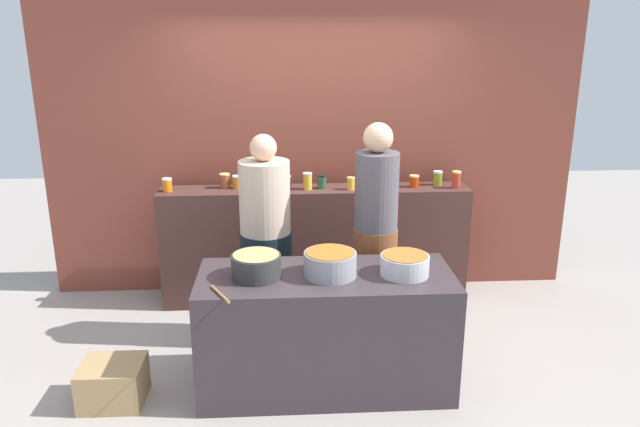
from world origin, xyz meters
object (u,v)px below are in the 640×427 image
Objects in this scene: preserve_jar_10 at (456,180)px; preserve_jar_4 at (308,181)px; preserve_jar_7 at (371,181)px; bread_crate at (113,383)px; preserve_jar_6 at (351,183)px; preserve_jar_3 at (287,183)px; preserve_jar_5 at (322,182)px; cook_in_cap at (375,247)px; preserve_jar_8 at (414,181)px; wooden_spoon at (220,294)px; cook_with_tongs at (266,252)px; preserve_jar_0 at (167,185)px; preserve_jar_2 at (237,182)px; cooking_pot_left at (256,266)px; preserve_jar_9 at (438,178)px; preserve_jar_1 at (225,181)px; cooking_pot_right at (405,265)px; cooking_pot_center at (330,264)px.

preserve_jar_4 is at bearing 178.52° from preserve_jar_10.
preserve_jar_7 is 0.29× the size of bread_crate.
preserve_jar_7 is at bearing 20.20° from preserve_jar_6.
preserve_jar_6 is (0.55, -0.03, -0.01)m from preserve_jar_3.
preserve_jar_5 is 0.95m from cook_in_cap.
bread_crate is at bearing -159.14° from cook_in_cap.
preserve_jar_8 reaches higher than bread_crate.
wooden_spoon is 1.01m from cook_with_tongs.
preserve_jar_0 is 1.02× the size of preserve_jar_2.
preserve_jar_4 is 0.09× the size of cook_with_tongs.
cooking_pot_left is at bearing -105.75° from preserve_jar_4.
cook_in_cap is at bearing -66.89° from preserve_jar_5.
preserve_jar_0 is 2.36m from preserve_jar_9.
preserve_jar_10 reaches higher than preserve_jar_7.
cook_with_tongs is 1.42m from bread_crate.
preserve_jar_2 is at bearing -10.25° from preserve_jar_1.
preserve_jar_9 is at bearing 139.25° from preserve_jar_10.
preserve_jar_10 is at bearing 40.68° from wooden_spoon.
preserve_jar_5 reaches higher than cooking_pot_right.
cook_with_tongs is at bearing 75.39° from wooden_spoon.
preserve_jar_8 is at bearing -2.36° from preserve_jar_1.
preserve_jar_3 is 1.07× the size of preserve_jar_7.
preserve_jar_9 is 2.15m from cooking_pot_left.
preserve_jar_1 reaches higher than wooden_spoon.
preserve_jar_0 is at bearing -169.76° from preserve_jar_1.
cook_with_tongs is (0.25, 0.97, -0.10)m from wooden_spoon.
cook_in_cap is (1.09, -0.87, -0.30)m from preserve_jar_2.
cook_with_tongs is 0.95× the size of cook_in_cap.
bread_crate is at bearing -96.04° from preserve_jar_0.
cooking_pot_center is at bearing -47.25° from preserve_jar_0.
cooking_pot_center is (-1.07, -1.47, -0.20)m from preserve_jar_9.
cooking_pot_center is (-1.20, -1.36, -0.21)m from preserve_jar_10.
preserve_jar_4 is at bearing 63.22° from cook_with_tongs.
preserve_jar_2 is at bearing 178.19° from preserve_jar_8.
wooden_spoon is (-1.54, -1.69, -0.27)m from preserve_jar_8.
preserve_jar_9 is at bearing 4.50° from preserve_jar_7.
preserve_jar_1 is 1.70m from cooking_pot_center.
preserve_jar_1 is 0.37× the size of cooking_pot_center.
preserve_jar_6 is at bearing -1.26° from preserve_jar_0.
preserve_jar_4 is at bearing 74.25° from cooking_pot_left.
preserve_jar_1 is at bearing 10.24° from preserve_jar_0.
preserve_jar_6 is 0.92m from preserve_jar_10.
bread_crate is (-1.01, -0.80, -0.60)m from cook_with_tongs.
preserve_jar_6 is 2.46m from bread_crate.
preserve_jar_2 is 0.78× the size of preserve_jar_4.
preserve_jar_6 is at bearing -2.66° from preserve_jar_3.
bread_crate is at bearing -132.17° from preserve_jar_4.
preserve_jar_0 is at bearing -178.92° from preserve_jar_7.
preserve_jar_6 is 1.40m from cooking_pot_right.
preserve_jar_8 is at bearing 76.08° from cooking_pot_right.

